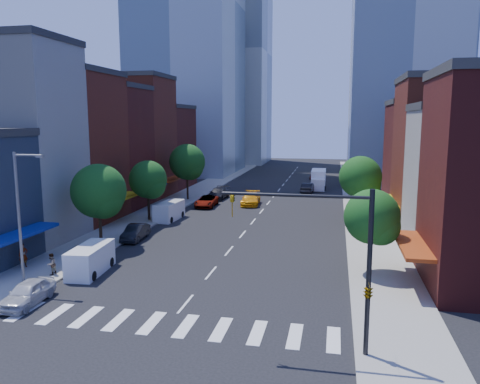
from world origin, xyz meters
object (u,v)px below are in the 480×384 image
at_px(cargo_van_far, 169,211).
at_px(box_truck, 318,180).
at_px(traffic_car_far, 314,176).
at_px(traffic_car_oncoming, 308,188).
at_px(parked_car_third, 207,201).
at_px(parked_car_front, 27,293).
at_px(parked_car_rear, 218,193).
at_px(pedestrian_far, 51,264).
at_px(cargo_van_near, 90,260).
at_px(taxi, 251,199).
at_px(parked_car_second, 136,232).
at_px(pedestrian_near, 23,255).

distance_m(cargo_van_far, box_truck, 31.97).
bearing_deg(traffic_car_far, traffic_car_oncoming, 89.09).
bearing_deg(parked_car_third, traffic_car_oncoming, 46.85).
relative_size(parked_car_front, cargo_van_far, 0.88).
distance_m(parked_car_third, parked_car_rear, 6.15).
relative_size(parked_car_front, pedestrian_far, 2.73).
bearing_deg(cargo_van_near, traffic_car_far, 71.58).
xyz_separation_m(taxi, box_truck, (8.25, 16.75, 0.62)).
xyz_separation_m(cargo_van_far, box_truck, (15.64, 27.88, 0.42)).
relative_size(cargo_van_near, cargo_van_far, 1.02).
xyz_separation_m(parked_car_second, traffic_car_far, (14.37, 48.80, -0.06)).
height_order(parked_car_third, box_truck, box_truck).
bearing_deg(parked_car_rear, pedestrian_near, -98.12).
height_order(parked_car_front, cargo_van_far, cargo_van_far).
height_order(parked_car_second, traffic_car_far, parked_car_second).
distance_m(parked_car_rear, cargo_van_far, 14.90).
distance_m(taxi, pedestrian_near, 32.40).
height_order(taxi, pedestrian_near, pedestrian_near).
bearing_deg(traffic_car_oncoming, traffic_car_far, -85.84).
distance_m(parked_car_rear, cargo_van_near, 33.62).
distance_m(cargo_van_near, traffic_car_oncoming, 43.85).
distance_m(parked_car_third, cargo_van_near, 27.47).
height_order(parked_car_second, taxi, taxi).
bearing_deg(taxi, parked_car_front, -105.80).
bearing_deg(parked_car_third, traffic_car_far, 65.71).
distance_m(parked_car_front, traffic_car_oncoming, 49.93).
distance_m(parked_car_second, traffic_car_oncoming, 34.98).
xyz_separation_m(parked_car_second, parked_car_rear, (2.00, 23.82, 0.07)).
height_order(cargo_van_near, box_truck, box_truck).
distance_m(cargo_van_far, traffic_car_far, 42.27).
distance_m(parked_car_second, taxi, 21.50).
xyz_separation_m(taxi, pedestrian_near, (-12.09, -30.06, 0.27)).
bearing_deg(parked_car_front, parked_car_second, 86.51).
distance_m(taxi, traffic_car_oncoming, 13.61).
height_order(taxi, traffic_car_oncoming, taxi).
bearing_deg(traffic_car_oncoming, parked_car_third, 54.15).
relative_size(taxi, traffic_car_oncoming, 1.18).
xyz_separation_m(cargo_van_far, taxi, (7.40, 11.14, -0.20)).
bearing_deg(box_truck, traffic_car_oncoming, -106.64).
height_order(parked_car_third, traffic_car_far, parked_car_third).
xyz_separation_m(parked_car_second, taxi, (7.39, 20.19, 0.08)).
bearing_deg(traffic_car_oncoming, parked_car_second, 70.69).
xyz_separation_m(cargo_van_far, pedestrian_near, (-4.69, -18.92, 0.07)).
distance_m(parked_car_third, pedestrian_far, 28.90).
xyz_separation_m(parked_car_second, pedestrian_far, (-1.59, -11.01, 0.21)).
bearing_deg(traffic_car_oncoming, pedestrian_near, 70.34).
height_order(parked_car_front, pedestrian_near, pedestrian_near).
distance_m(cargo_van_near, cargo_van_far, 18.84).
relative_size(cargo_van_near, traffic_car_far, 1.28).
bearing_deg(parked_car_front, traffic_car_oncoming, 69.96).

